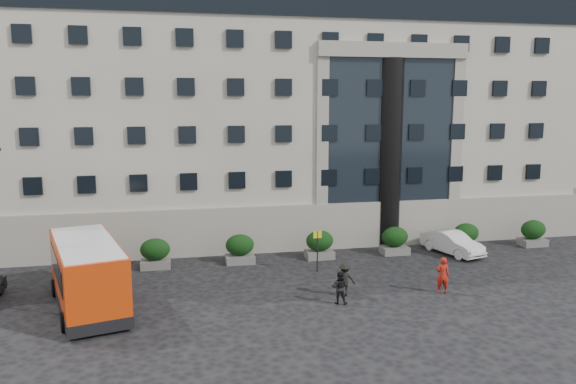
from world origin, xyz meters
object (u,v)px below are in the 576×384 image
minibus (87,272)px  white_taxi (452,243)px  pedestrian_b (339,287)px  hedge_e (466,236)px  pedestrian_c (345,279)px  hedge_b (240,249)px  hedge_d (395,240)px  parked_car_d (23,240)px  pedestrian_a (443,275)px  bus_stop_sign (317,244)px  hedge_f (533,233)px  hedge_a (155,253)px  hedge_c (320,244)px  red_truck (28,226)px

minibus → white_taxi: 23.11m
minibus → pedestrian_b: 12.50m
hedge_e → pedestrian_c: bearing=-146.9°
hedge_b → hedge_d: 10.40m
parked_car_d → pedestrian_a: 27.99m
hedge_b → bus_stop_sign: 5.19m
hedge_f → minibus: (-29.08, -6.22, 0.92)m
hedge_e → hedge_b: bearing=180.0°
pedestrian_a → pedestrian_c: size_ratio=1.11×
hedge_a → hedge_d: bearing=0.0°
hedge_d → pedestrian_c: bearing=-129.0°
hedge_e → white_taxi: hedge_e is taller
hedge_a → hedge_b: same height
hedge_b → hedge_e: (15.60, 0.00, 0.00)m
parked_car_d → pedestrian_c: pedestrian_c is taller
hedge_d → bus_stop_sign: bearing=-155.3°
hedge_b → hedge_f: size_ratio=1.00×
pedestrian_a → pedestrian_c: pedestrian_a is taller
hedge_c → red_truck: bearing=160.7°
hedge_d → minibus: (-18.68, -6.22, 0.92)m
hedge_b → red_truck: red_truck is taller
hedge_a → pedestrian_c: hedge_a is taller
pedestrian_a → hedge_f: bearing=-131.4°
hedge_a → hedge_f: (26.00, 0.00, 0.00)m
bus_stop_sign → pedestrian_b: bearing=-93.0°
hedge_b → pedestrian_a: (9.85, -7.80, 0.05)m
bus_stop_sign → pedestrian_b: 5.48m
hedge_e → red_truck: size_ratio=0.31×
hedge_e → white_taxi: 1.66m
hedge_b → minibus: 10.40m
bus_stop_sign → pedestrian_a: bus_stop_sign is taller
hedge_e → white_taxi: bearing=-151.0°
pedestrian_c → hedge_e: bearing=-140.7°
bus_stop_sign → red_truck: (-18.24, 9.49, -0.19)m
hedge_a → red_truck: 11.02m
pedestrian_c → minibus: bearing=2.2°
hedge_d → bus_stop_sign: (-6.10, -2.80, 0.80)m
hedge_c → pedestrian_c: bearing=-94.6°
hedge_d → white_taxi: size_ratio=0.40×
bus_stop_sign → hedge_a: bearing=163.6°
hedge_f → pedestrian_c: bearing=-156.2°
hedge_c → pedestrian_a: pedestrian_a is taller
hedge_a → white_taxi: size_ratio=0.40×
hedge_a → red_truck: bearing=142.5°
parked_car_d → white_taxi: 29.31m
hedge_c → pedestrian_a: size_ratio=0.94×
hedge_a → hedge_d: size_ratio=1.00×
bus_stop_sign → pedestrian_a: bearing=-42.0°
bus_stop_sign → white_taxi: 10.11m
hedge_f → pedestrian_a: bearing=-144.5°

